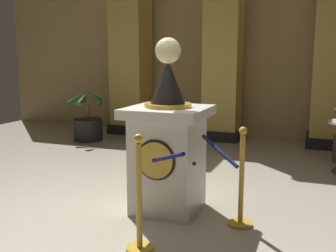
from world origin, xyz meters
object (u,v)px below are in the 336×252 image
(stanchion_near, at_px, (139,211))
(stanchion_far, at_px, (241,192))
(potted_palm_left, at_px, (88,125))
(pedestal_clock, at_px, (168,146))

(stanchion_near, distance_m, stanchion_far, 1.09)
(potted_palm_left, bearing_deg, stanchion_near, -52.67)
(potted_palm_left, bearing_deg, stanchion_far, -39.70)
(stanchion_far, relative_size, potted_palm_left, 0.96)
(pedestal_clock, relative_size, stanchion_near, 1.80)
(stanchion_near, bearing_deg, stanchion_far, 49.52)
(pedestal_clock, bearing_deg, stanchion_far, -8.97)
(pedestal_clock, distance_m, stanchion_far, 0.91)
(stanchion_far, bearing_deg, stanchion_near, -130.48)
(pedestal_clock, xyz_separation_m, potted_palm_left, (-2.84, 2.90, -0.41))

